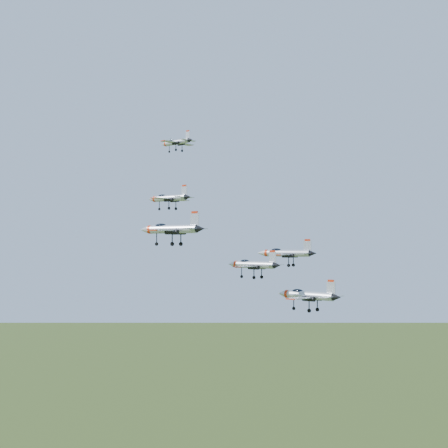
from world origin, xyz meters
The scene contains 6 objects.
jet_lead centered at (-24.74, 16.17, 149.48)m, with size 10.96×9.14×2.93m.
jet_left_high centered at (-12.98, -0.39, 134.76)m, with size 11.57×9.53×3.10m.
jet_right_high centered at (3.08, -18.79, 127.90)m, with size 13.12×10.84×3.51m.
jet_left_low centered at (10.80, 5.30, 123.79)m, with size 12.21×10.13×3.26m.
jet_right_low centered at (12.79, -9.12, 122.05)m, with size 11.25×9.36×3.01m.
jet_trail centered at (21.63, -6.74, 117.24)m, with size 12.49×10.43×3.34m.
Camera 1 is at (68.60, -96.52, 125.35)m, focal length 50.00 mm.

